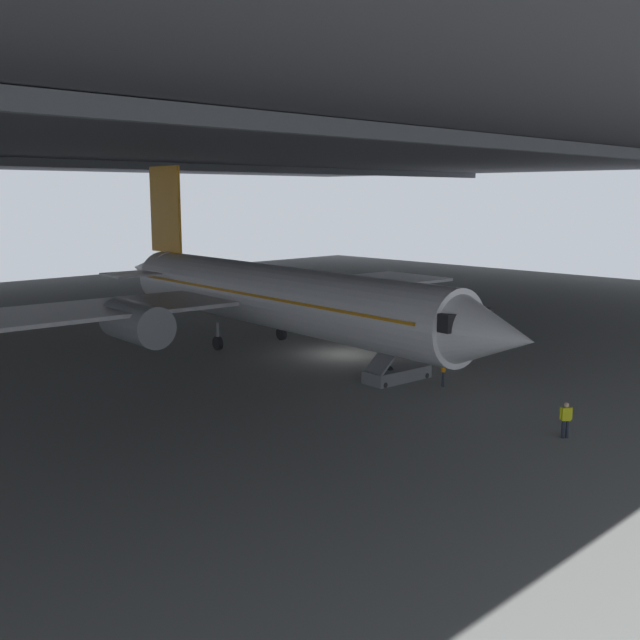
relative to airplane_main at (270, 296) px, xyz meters
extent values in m
plane|color=slate|center=(2.71, -4.28, -3.60)|extent=(110.00, 110.00, 0.00)
cube|color=#38383D|center=(2.71, 9.47, 10.15)|extent=(121.00, 99.00, 1.20)
cube|color=#4C4F54|center=(2.71, -15.28, 9.15)|extent=(115.50, 0.50, 0.70)
cube|color=#4C4F54|center=(2.71, 25.97, 9.15)|extent=(115.50, 0.50, 0.70)
cylinder|color=white|center=(-0.04, -0.64, 0.02)|extent=(6.16, 30.41, 4.05)
cone|color=white|center=(-1.23, -17.52, 0.02)|extent=(4.30, 5.13, 3.97)
cube|color=black|center=(-1.05, -14.97, 0.53)|extent=(3.63, 3.07, 0.89)
cone|color=white|center=(1.14, 16.24, 0.43)|extent=(3.89, 6.71, 3.44)
cube|color=orange|center=(0.96, 13.69, 5.36)|extent=(0.55, 4.43, 6.63)
cube|color=white|center=(3.71, 12.39, 0.63)|extent=(5.38, 3.67, 0.16)
cube|color=white|center=(-1.95, 12.79, 0.63)|extent=(5.38, 3.67, 0.16)
cube|color=white|center=(10.77, 3.51, -0.38)|extent=(17.42, 8.53, 0.24)
cylinder|color=#9EA3A8|center=(8.59, 1.45, -1.09)|extent=(2.87, 5.43, 2.51)
cube|color=white|center=(-10.17, 4.98, -0.38)|extent=(17.42, 8.53, 0.24)
cylinder|color=#9EA3A8|center=(-8.30, 2.64, -1.09)|extent=(2.87, 5.43, 2.51)
cube|color=orange|center=(-0.04, -0.64, 0.33)|extent=(6.08, 28.21, 0.16)
cylinder|color=#9EA3A8|center=(-0.75, -10.74, -2.35)|extent=(0.20, 0.20, 1.15)
cylinder|color=black|center=(-0.75, -10.74, -3.15)|extent=(0.36, 0.92, 0.90)
cylinder|color=#9EA3A8|center=(2.78, 2.12, -2.35)|extent=(0.20, 0.20, 1.15)
cylinder|color=black|center=(2.78, 2.12, -3.15)|extent=(0.36, 0.92, 0.90)
cylinder|color=#9EA3A8|center=(-2.46, 2.48, -2.35)|extent=(0.20, 0.20, 1.15)
cylinder|color=black|center=(-2.46, 2.48, -3.15)|extent=(0.36, 0.92, 0.90)
cube|color=slate|center=(-0.16, -10.97, -3.25)|extent=(4.10, 1.78, 0.70)
cube|color=slate|center=(-0.16, -10.97, -1.34)|extent=(3.80, 1.56, 3.22)
cube|color=slate|center=(1.65, -11.10, 0.23)|extent=(1.19, 1.37, 0.12)
cylinder|color=black|center=(1.69, -10.50, 0.73)|extent=(0.06, 0.06, 1.00)
cylinder|color=black|center=(1.61, -11.70, 0.73)|extent=(0.06, 0.06, 1.00)
cylinder|color=black|center=(1.52, -10.39, -3.45)|extent=(0.31, 0.14, 0.30)
cylinder|color=black|center=(1.42, -11.78, -3.45)|extent=(0.31, 0.14, 0.30)
cylinder|color=black|center=(-1.74, -10.16, -3.45)|extent=(0.31, 0.14, 0.30)
cylinder|color=black|center=(-1.84, -11.55, -3.45)|extent=(0.31, 0.14, 0.30)
cylinder|color=#232838|center=(-2.63, -22.15, -3.21)|extent=(0.14, 0.14, 0.78)
cylinder|color=#232838|center=(-2.49, -22.27, -3.21)|extent=(0.14, 0.14, 0.78)
cube|color=yellow|center=(-2.56, -22.21, -2.55)|extent=(0.41, 0.40, 0.55)
cylinder|color=yellow|center=(-2.73, -22.05, -2.52)|extent=(0.09, 0.09, 0.52)
cylinder|color=yellow|center=(-2.39, -22.36, -2.52)|extent=(0.09, 0.09, 0.52)
sphere|color=beige|center=(-2.56, -22.21, -2.16)|extent=(0.21, 0.21, 0.21)
cylinder|color=#232838|center=(0.55, -13.55, -3.20)|extent=(0.14, 0.14, 0.81)
cylinder|color=#232838|center=(0.70, -13.44, -3.20)|extent=(0.14, 0.14, 0.81)
cube|color=orange|center=(0.62, -13.50, -2.51)|extent=(0.42, 0.39, 0.57)
cylinder|color=orange|center=(0.44, -13.63, -2.48)|extent=(0.09, 0.09, 0.54)
cylinder|color=orange|center=(0.81, -13.36, -2.48)|extent=(0.09, 0.09, 0.54)
sphere|color=beige|center=(0.62, -13.50, -2.10)|extent=(0.22, 0.22, 0.22)
camera|label=1|loc=(-30.71, -36.50, 6.56)|focal=41.45mm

